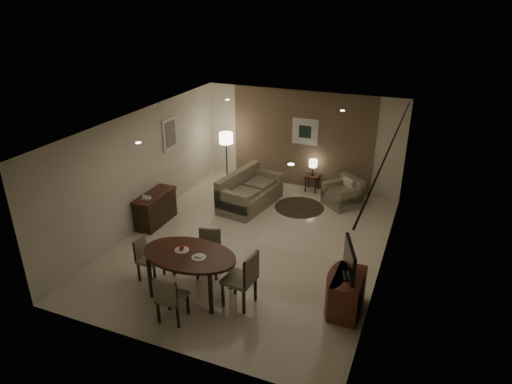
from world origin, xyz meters
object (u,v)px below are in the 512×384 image
at_px(floor_lamp, 227,159).
at_px(tv_cabinet, 347,294).
at_px(sofa, 250,190).
at_px(armchair, 343,192).
at_px(chair_left, 150,259).
at_px(chair_near, 172,296).
at_px(chair_right, 239,279).
at_px(chair_far, 208,254).
at_px(dining_table, 191,273).
at_px(console_desk, 156,209).
at_px(side_table, 312,183).

bearing_deg(floor_lamp, tv_cabinet, -44.59).
bearing_deg(sofa, armchair, -58.11).
bearing_deg(chair_left, armchair, -34.13).
height_order(chair_near, chair_right, chair_right).
bearing_deg(chair_far, armchair, 52.02).
distance_m(dining_table, chair_near, 0.76).
xyz_separation_m(tv_cabinet, sofa, (-3.20, 3.24, 0.08)).
distance_m(sofa, floor_lamp, 1.60).
distance_m(tv_cabinet, armchair, 4.28).
bearing_deg(dining_table, sofa, 96.65).
bearing_deg(sofa, tv_cabinet, -126.17).
height_order(console_desk, chair_right, chair_right).
xyz_separation_m(chair_left, side_table, (1.72, 5.21, -0.20)).
bearing_deg(chair_left, chair_near, -134.15).
distance_m(sofa, side_table, 1.95).
relative_size(armchair, side_table, 1.78).
bearing_deg(floor_lamp, console_desk, -100.78).
xyz_separation_m(chair_right, floor_lamp, (-2.55, 4.83, 0.23)).
height_order(console_desk, chair_near, chair_near).
height_order(chair_near, chair_left, chair_near).
xyz_separation_m(sofa, armchair, (2.19, 0.91, -0.07)).
relative_size(console_desk, armchair, 1.47).
height_order(chair_near, armchair, chair_near).
distance_m(chair_left, chair_right, 1.90).
bearing_deg(tv_cabinet, floor_lamp, 135.41).
bearing_deg(chair_left, sofa, -11.58).
height_order(chair_left, side_table, chair_left).
xyz_separation_m(chair_far, chair_left, (-0.97, -0.53, -0.03)).
relative_size(chair_far, sofa, 0.49).
height_order(chair_near, sofa, chair_near).
xyz_separation_m(chair_left, floor_lamp, (-0.66, 4.76, 0.33)).
height_order(armchair, side_table, armchair).
bearing_deg(chair_right, floor_lamp, -146.42).
height_order(console_desk, floor_lamp, floor_lamp).
xyz_separation_m(console_desk, dining_table, (2.14, -2.08, 0.04)).
distance_m(console_desk, chair_far, 2.60).
relative_size(tv_cabinet, chair_far, 0.99).
distance_m(tv_cabinet, chair_left, 3.72).
bearing_deg(chair_left, chair_right, -96.04).
bearing_deg(chair_left, tv_cabinet, -86.79).
bearing_deg(floor_lamp, sofa, -42.20).
bearing_deg(chair_right, tv_cabinet, 112.14).
height_order(console_desk, chair_left, chair_left).
xyz_separation_m(console_desk, floor_lamp, (0.53, 2.80, 0.38)).
bearing_deg(tv_cabinet, chair_near, -153.51).
relative_size(chair_far, side_table, 1.98).
relative_size(dining_table, chair_near, 1.95).
relative_size(dining_table, chair_right, 1.69).
relative_size(dining_table, sofa, 0.96).
xyz_separation_m(chair_far, floor_lamp, (-1.63, 4.23, 0.30)).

